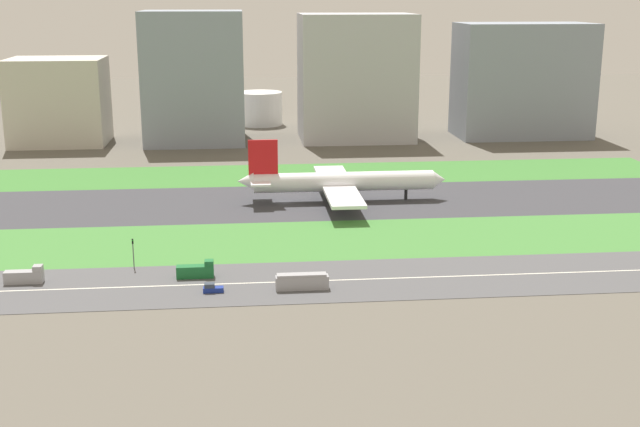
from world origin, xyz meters
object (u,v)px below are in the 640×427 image
(truck_0, at_px, (196,271))
(hangar_building, at_px, (194,77))
(car_0, at_px, (212,288))
(bus_1, at_px, (302,282))
(cargo_warehouse, at_px, (522,80))
(traffic_light, at_px, (133,251))
(airliner, at_px, (339,182))
(terminal_building, at_px, (59,101))
(truck_1, at_px, (25,276))
(office_tower, at_px, (356,77))
(fuel_tank_west, at_px, (260,108))
(fuel_tank_centre, at_px, (327,107))

(truck_0, distance_m, hangar_building, 184.07)
(car_0, xyz_separation_m, bus_1, (19.51, 0.00, 0.90))
(hangar_building, bearing_deg, cargo_warehouse, 0.00)
(traffic_light, bearing_deg, airliner, 47.09)
(truck_0, relative_size, cargo_warehouse, 0.14)
(car_0, distance_m, bus_1, 19.53)
(truck_0, bearing_deg, bus_1, -23.16)
(truck_0, xyz_separation_m, cargo_warehouse, (137.49, 182.00, 23.46))
(truck_0, xyz_separation_m, terminal_building, (-66.01, 182.00, 16.54))
(truck_1, relative_size, cargo_warehouse, 0.14)
(car_0, bearing_deg, airliner, -115.36)
(truck_0, distance_m, truck_1, 37.93)
(bus_1, bearing_deg, office_tower, -101.37)
(truck_0, relative_size, terminal_building, 0.21)
(fuel_tank_west, bearing_deg, traffic_light, -99.24)
(hangar_building, height_order, office_tower, hangar_building)
(airliner, height_order, truck_0, airliner)
(terminal_building, bearing_deg, hangar_building, 0.00)
(cargo_warehouse, bearing_deg, truck_0, -127.07)
(airliner, bearing_deg, fuel_tank_west, 97.22)
(fuel_tank_west, xyz_separation_m, fuel_tank_centre, (33.52, 0.00, 0.36))
(office_tower, distance_m, fuel_tank_centre, 49.39)
(truck_1, xyz_separation_m, office_tower, (99.91, 182.00, 25.56))
(bus_1, xyz_separation_m, truck_1, (-61.31, 10.00, -0.15))
(bus_1, xyz_separation_m, terminal_building, (-89.38, 192.00, 16.40))
(hangar_building, relative_size, fuel_tank_centre, 2.50)
(truck_0, xyz_separation_m, car_0, (3.87, -10.00, -0.75))
(traffic_light, relative_size, cargo_warehouse, 0.12)
(bus_1, xyz_separation_m, cargo_warehouse, (114.11, 192.00, 23.32))
(truck_0, distance_m, fuel_tank_centre, 233.48)
(airliner, bearing_deg, fuel_tank_centre, 85.19)
(fuel_tank_centre, bearing_deg, truck_0, -103.43)
(car_0, height_order, truck_1, truck_1)
(traffic_light, relative_size, terminal_building, 0.18)
(fuel_tank_centre, bearing_deg, car_0, -101.99)
(hangar_building, bearing_deg, car_0, -86.36)
(bus_1, height_order, traffic_light, traffic_light)
(bus_1, height_order, fuel_tank_west, fuel_tank_west)
(bus_1, distance_m, terminal_building, 212.42)
(truck_1, bearing_deg, terminal_building, 98.77)
(traffic_light, relative_size, office_tower, 0.13)
(car_0, relative_size, terminal_building, 0.11)
(truck_1, xyz_separation_m, traffic_light, (22.97, 7.99, 2.62))
(terminal_building, bearing_deg, truck_0, -70.07)
(car_0, distance_m, traffic_light, 26.26)
(office_tower, bearing_deg, bus_1, -101.37)
(bus_1, bearing_deg, hangar_building, -80.61)
(hangar_building, bearing_deg, fuel_tank_west, 57.17)
(truck_0, distance_m, car_0, 10.75)
(terminal_building, xyz_separation_m, cargo_warehouse, (203.49, 0.00, 6.92))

